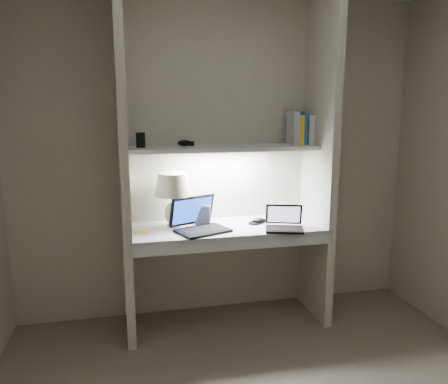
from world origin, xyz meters
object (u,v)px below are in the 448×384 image
object	(u,v)px
table_lamp	(173,191)
speaker	(203,215)
laptop_main	(199,223)
book_row	(304,129)
laptop_netbook	(284,224)

from	to	relation	value
table_lamp	speaker	distance (m)	0.30
laptop_main	book_row	xyz separation A→B (m)	(0.87, 0.18, 0.66)
laptop_main	book_row	bearing A→B (deg)	-10.56
table_lamp	laptop_main	bearing A→B (deg)	-39.84
laptop_netbook	book_row	world-z (taller)	book_row
laptop_netbook	speaker	size ratio (longest dim) A/B	2.09
laptop_netbook	book_row	xyz separation A→B (m)	(0.25, 0.29, 0.68)
laptop_main	book_row	world-z (taller)	book_row
laptop_main	laptop_netbook	xyz separation A→B (m)	(0.62, -0.11, -0.01)
table_lamp	laptop_netbook	world-z (taller)	table_lamp
laptop_main	speaker	xyz separation A→B (m)	(0.05, 0.14, 0.02)
table_lamp	laptop_netbook	size ratio (longest dim) A/B	1.24
laptop_netbook	speaker	world-z (taller)	laptop_netbook
table_lamp	book_row	distance (m)	1.13
laptop_netbook	book_row	bearing A→B (deg)	66.37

